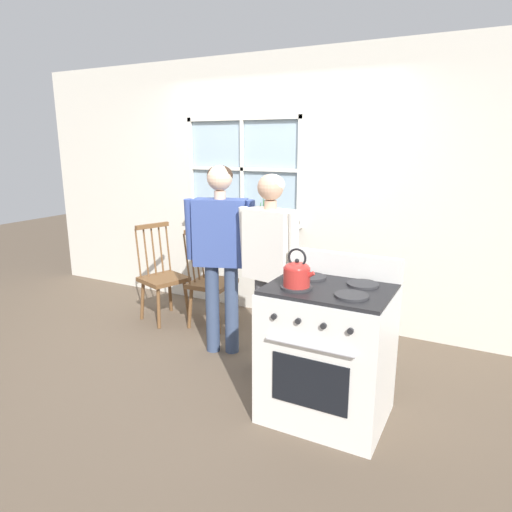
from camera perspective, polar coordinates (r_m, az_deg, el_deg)
The scene contains 9 objects.
ground_plane at distance 3.99m, azimuth -6.30°, elevation -13.29°, with size 16.00×16.00×0.00m, color brown.
wall_back at distance 4.79m, azimuth 3.00°, elevation 8.09°, with size 6.40×0.16×2.70m.
chair_by_window at distance 4.87m, azimuth -11.64°, elevation -2.71°, with size 0.52×0.53×1.01m.
chair_near_wall at distance 4.65m, azimuth -5.78°, elevation -3.30°, with size 0.43×0.44×1.01m.
person_elderly_left at distance 3.89m, azimuth -4.43°, elevation 1.85°, with size 0.60×0.35×1.65m.
person_teen_center at distance 3.56m, azimuth 1.75°, elevation 0.05°, with size 0.56×0.28×1.60m.
stove at distance 3.14m, azimuth 8.92°, elevation -11.67°, with size 0.80×0.68×1.08m.
kettle at distance 2.89m, azimuth 5.13°, elevation -2.15°, with size 0.21×0.17×0.25m.
potted_plant at distance 4.81m, azimuth 0.70°, elevation 5.10°, with size 0.17×0.17×0.28m.
Camera 1 is at (2.02, -2.92, 1.82)m, focal length 32.00 mm.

